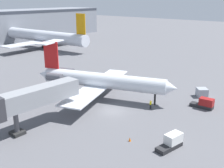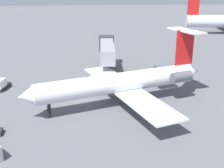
# 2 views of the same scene
# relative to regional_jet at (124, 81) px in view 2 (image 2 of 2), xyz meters

# --- Properties ---
(ground_plane) EXTENTS (400.00, 400.00, 0.10)m
(ground_plane) POSITION_rel_regional_jet_xyz_m (-3.63, -6.45, -3.67)
(ground_plane) COLOR #5B5B60
(regional_jet) EXTENTS (24.30, 27.94, 10.48)m
(regional_jet) POSITION_rel_regional_jet_xyz_m (0.00, 0.00, 0.00)
(regional_jet) COLOR silver
(regional_jet) RESTS_ON ground_plane
(jet_bridge) EXTENTS (15.23, 3.58, 6.49)m
(jet_bridge) POSITION_rel_regional_jet_xyz_m (-16.72, -1.36, 1.17)
(jet_bridge) COLOR gray
(jet_bridge) RESTS_ON ground_plane
(ground_crew_marshaller) EXTENTS (0.46, 0.38, 1.69)m
(ground_crew_marshaller) POSITION_rel_regional_jet_xyz_m (1.43, -10.99, -2.76)
(ground_crew_marshaller) COLOR black
(ground_crew_marshaller) RESTS_ON ground_plane
(baggage_tug_lead) EXTENTS (4.19, 2.13, 1.90)m
(baggage_tug_lead) POSITION_rel_regional_jet_xyz_m (-7.91, -20.07, -2.78)
(baggage_tug_lead) COLOR #262628
(baggage_tug_lead) RESTS_ON ground_plane
(traffic_cone_near) EXTENTS (0.36, 0.36, 0.55)m
(traffic_cone_near) POSITION_rel_regional_jet_xyz_m (-10.07, -14.89, -3.34)
(traffic_cone_near) COLOR orange
(traffic_cone_near) RESTS_ON ground_plane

